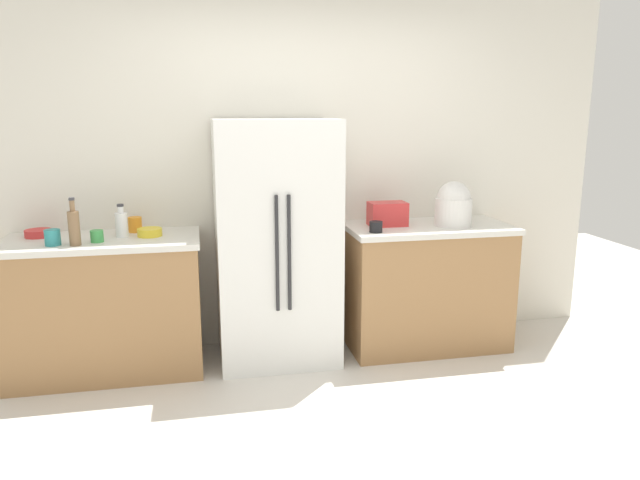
% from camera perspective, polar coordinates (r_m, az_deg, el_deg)
% --- Properties ---
extents(ground_plane, '(9.65, 9.65, 0.00)m').
position_cam_1_polar(ground_plane, '(3.29, 2.96, -19.93)').
color(ground_plane, beige).
extents(kitchen_back_panel, '(4.83, 0.10, 3.01)m').
position_cam_1_polar(kitchen_back_panel, '(4.46, -2.45, 9.11)').
color(kitchen_back_panel, silver).
rests_on(kitchen_back_panel, ground_plane).
extents(counter_left, '(1.28, 0.65, 0.93)m').
position_cam_1_polar(counter_left, '(4.27, -19.93, -5.96)').
color(counter_left, '#9E7247').
rests_on(counter_left, ground_plane).
extents(counter_right, '(1.21, 0.65, 0.93)m').
position_cam_1_polar(counter_right, '(4.54, 10.18, -4.34)').
color(counter_right, '#9E7247').
rests_on(counter_right, ground_plane).
extents(refrigerator, '(0.83, 0.65, 1.71)m').
position_cam_1_polar(refrigerator, '(4.14, -4.22, -0.28)').
color(refrigerator, white).
rests_on(refrigerator, ground_plane).
extents(toaster, '(0.27, 0.17, 0.17)m').
position_cam_1_polar(toaster, '(4.35, 6.53, 2.52)').
color(toaster, red).
rests_on(toaster, counter_right).
extents(rice_cooker, '(0.27, 0.27, 0.33)m').
position_cam_1_polar(rice_cooker, '(4.40, 12.76, 3.31)').
color(rice_cooker, silver).
rests_on(rice_cooker, counter_right).
extents(bottle_a, '(0.07, 0.07, 0.30)m').
position_cam_1_polar(bottle_a, '(3.97, -22.65, 1.19)').
color(bottle_a, brown).
rests_on(bottle_a, counter_left).
extents(bottle_b, '(0.08, 0.08, 0.22)m').
position_cam_1_polar(bottle_b, '(4.14, -18.61, 1.52)').
color(bottle_b, white).
rests_on(bottle_b, counter_left).
extents(cup_a, '(0.08, 0.08, 0.08)m').
position_cam_1_polar(cup_a, '(4.04, -20.73, 0.34)').
color(cup_a, green).
rests_on(cup_a, counter_left).
extents(cup_b, '(0.10, 0.10, 0.10)m').
position_cam_1_polar(cup_b, '(4.04, -24.41, 0.23)').
color(cup_b, teal).
rests_on(cup_b, counter_left).
extents(cup_c, '(0.09, 0.09, 0.08)m').
position_cam_1_polar(cup_c, '(4.10, 5.42, 1.28)').
color(cup_c, black).
rests_on(cup_c, counter_right).
extents(cup_d, '(0.09, 0.09, 0.10)m').
position_cam_1_polar(cup_d, '(4.29, -17.42, 1.43)').
color(cup_d, orange).
rests_on(cup_d, counter_left).
extents(bowl_a, '(0.16, 0.16, 0.05)m').
position_cam_1_polar(bowl_a, '(4.12, -16.11, 0.73)').
color(bowl_a, yellow).
rests_on(bowl_a, counter_left).
extents(bowl_b, '(0.17, 0.17, 0.05)m').
position_cam_1_polar(bowl_b, '(4.36, -25.54, 0.60)').
color(bowl_b, red).
rests_on(bowl_b, counter_left).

